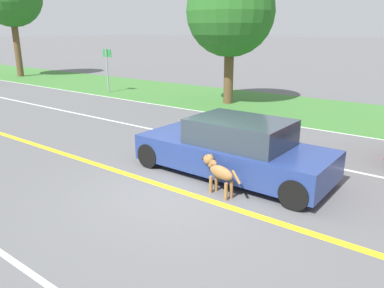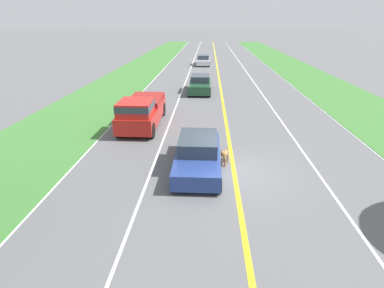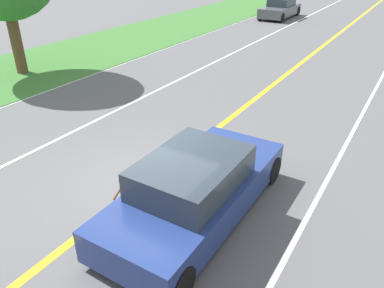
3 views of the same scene
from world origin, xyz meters
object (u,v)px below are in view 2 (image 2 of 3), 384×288
ego_car (198,154)px  dog (225,154)px  car_trailing_near (200,84)px  car_trailing_mid (203,60)px  pickup_truck (142,111)px

ego_car → dog: size_ratio=3.99×
car_trailing_near → ego_car: bearing=91.3°
car_trailing_mid → pickup_truck: bearing=83.3°
car_trailing_near → car_trailing_mid: car_trailing_near is taller
car_trailing_mid → car_trailing_near: bearing=90.1°
pickup_truck → car_trailing_near: (-3.17, -9.56, -0.30)m
pickup_truck → car_trailing_near: bearing=-108.4°
ego_car → car_trailing_near: bearing=-88.7°
car_trailing_near → pickup_truck: bearing=71.6°
dog → car_trailing_mid: size_ratio=0.26×
ego_car → dog: 1.20m
dog → car_trailing_mid: (1.53, -31.41, 0.11)m
pickup_truck → car_trailing_mid: bearing=-96.7°
ego_car → pickup_truck: size_ratio=0.87×
ego_car → pickup_truck: 6.29m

